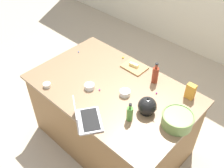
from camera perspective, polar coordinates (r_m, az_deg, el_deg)
ground_plane at (r=3.45m, az=0.00°, el=-11.87°), size 12.00×12.00×0.00m
island_counter at (r=3.10m, az=0.00°, el=-6.90°), size 1.79×1.13×0.90m
laptop at (r=2.43m, az=-5.94°, el=-7.48°), size 0.38×0.36×0.22m
mixing_bowl_large at (r=2.45m, az=14.10°, el=-7.55°), size 0.29×0.29×0.13m
bottle_soy at (r=2.82m, az=9.41°, el=2.03°), size 0.07×0.07×0.25m
bottle_olive at (r=2.42m, az=3.89°, el=-6.41°), size 0.06×0.06×0.21m
kettle at (r=2.50m, az=7.71°, el=-4.80°), size 0.21×0.18×0.20m
cutting_board at (r=3.05m, az=4.91°, el=3.69°), size 0.27×0.20×0.02m
butter_stick_left at (r=3.04m, az=4.79°, el=4.18°), size 0.11×0.05×0.04m
ramekin_small at (r=2.68m, az=2.86°, el=-1.94°), size 0.11×0.11×0.05m
ramekin_medium at (r=2.76m, az=-4.94°, el=-0.53°), size 0.10×0.10×0.05m
ramekin_wide at (r=2.86m, az=-14.00°, el=-0.23°), size 0.08×0.08×0.04m
candy_bag at (r=2.73m, az=16.76°, el=-1.55°), size 0.09×0.06×0.17m
candy_0 at (r=3.31m, az=-7.32°, el=6.97°), size 0.01×0.01×0.01m
candy_1 at (r=2.74m, az=-2.75°, el=-1.27°), size 0.02×0.02×0.02m
candy_2 at (r=2.74m, az=9.70°, el=-1.98°), size 0.02×0.02×0.02m
candy_3 at (r=3.19m, az=2.43°, el=5.77°), size 0.02×0.02×0.02m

